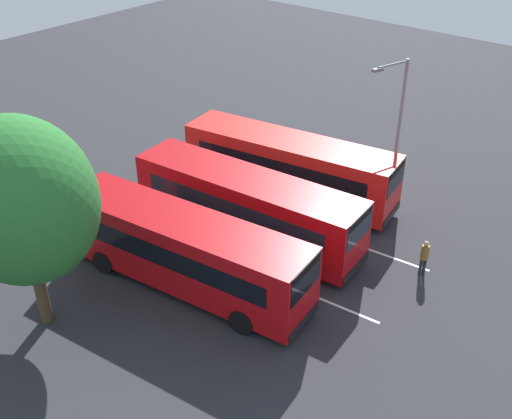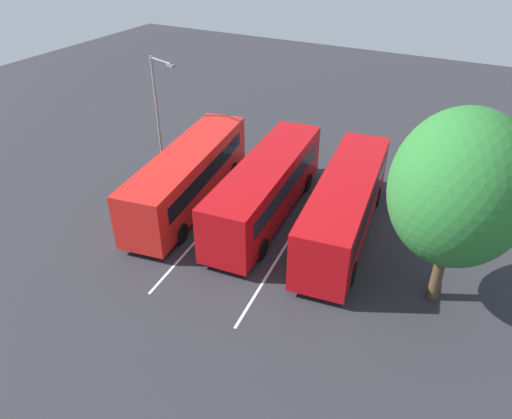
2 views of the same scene
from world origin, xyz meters
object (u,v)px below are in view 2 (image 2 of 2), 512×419
at_px(bus_center_left, 266,186).
at_px(bus_center_right, 189,175).
at_px(pedestrian, 282,139).
at_px(depot_tree, 460,188).
at_px(bus_far_left, 345,204).
at_px(street_lamp, 158,104).

bearing_deg(bus_center_left, bus_center_right, 95.88).
relative_size(pedestrian, depot_tree, 0.20).
bearing_deg(bus_far_left, depot_tree, -125.53).
height_order(pedestrian, depot_tree, depot_tree).
relative_size(bus_far_left, street_lamp, 1.65).
height_order(bus_center_left, bus_center_right, same).
bearing_deg(bus_far_left, bus_center_right, 90.32).
bearing_deg(depot_tree, pedestrian, 49.97).
distance_m(bus_center_left, bus_center_right, 4.24).
xyz_separation_m(bus_center_right, depot_tree, (-1.54, -13.00, 3.43)).
xyz_separation_m(bus_far_left, bus_center_left, (-0.25, 4.05, 0.00)).
bearing_deg(pedestrian, street_lamp, -12.51).
relative_size(street_lamp, depot_tree, 0.82).
xyz_separation_m(pedestrian, depot_tree, (-9.53, -11.35, 4.18)).
bearing_deg(pedestrian, bus_far_left, 81.86).
bearing_deg(bus_center_left, pedestrian, 14.05).
relative_size(bus_center_left, bus_center_right, 0.99).
xyz_separation_m(pedestrian, street_lamp, (-4.75, 5.86, 2.86)).
bearing_deg(bus_center_left, depot_tree, -110.12).
bearing_deg(depot_tree, street_lamp, 74.46).
distance_m(pedestrian, depot_tree, 15.40).
xyz_separation_m(bus_center_right, street_lamp, (3.25, 4.21, 2.11)).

